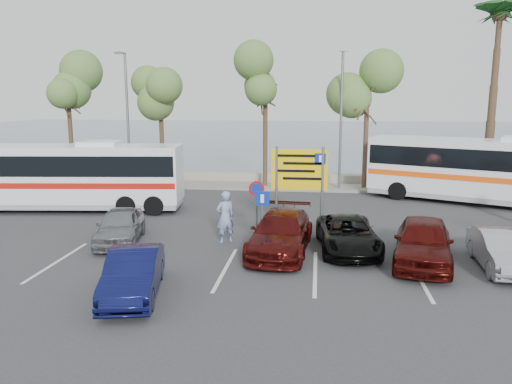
# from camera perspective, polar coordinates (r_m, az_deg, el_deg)

# --- Properties ---
(ground) EXTENTS (120.00, 120.00, 0.00)m
(ground) POSITION_cam_1_polar(r_m,az_deg,el_deg) (17.21, 1.08, -7.81)
(ground) COLOR #313134
(ground) RESTS_ON ground
(kerb_strip) EXTENTS (44.00, 2.40, 0.15)m
(kerb_strip) POSITION_cam_1_polar(r_m,az_deg,el_deg) (30.76, 3.82, 0.59)
(kerb_strip) COLOR gray
(kerb_strip) RESTS_ON ground
(seawall) EXTENTS (48.00, 0.80, 0.60)m
(seawall) POSITION_cam_1_polar(r_m,az_deg,el_deg) (32.69, 4.03, 1.59)
(seawall) COLOR gray
(seawall) RESTS_ON ground
(sea) EXTENTS (140.00, 140.00, 0.00)m
(sea) POSITION_cam_1_polar(r_m,az_deg,el_deg) (76.45, 5.84, 6.56)
(sea) COLOR #3E5464
(sea) RESTS_ON ground
(tree_far_left) EXTENTS (3.20, 3.20, 7.60)m
(tree_far_left) POSITION_cam_1_polar(r_m,az_deg,el_deg) (34.07, -20.77, 11.48)
(tree_far_left) COLOR #382619
(tree_far_left) RESTS_ON kerb_strip
(tree_left) EXTENTS (3.20, 3.20, 7.20)m
(tree_left) POSITION_cam_1_polar(r_m,az_deg,el_deg) (31.75, -10.91, 11.49)
(tree_left) COLOR #382619
(tree_left) RESTS_ON kerb_strip
(tree_mid) EXTENTS (3.20, 3.20, 8.00)m
(tree_mid) POSITION_cam_1_polar(r_m,az_deg,el_deg) (30.42, 1.09, 12.95)
(tree_mid) COLOR #382619
(tree_mid) RESTS_ON kerb_strip
(tree_right) EXTENTS (3.20, 3.20, 7.40)m
(tree_right) POSITION_cam_1_polar(r_m,az_deg,el_deg) (30.37, 12.66, 11.78)
(tree_right) COLOR #382619
(tree_right) RESTS_ON kerb_strip
(palm_tree) EXTENTS (4.80, 4.80, 11.20)m
(palm_tree) POSITION_cam_1_polar(r_m,az_deg,el_deg) (32.09, 26.11, 17.55)
(palm_tree) COLOR #382619
(palm_tree) RESTS_ON kerb_strip
(street_lamp_left) EXTENTS (0.45, 1.15, 8.01)m
(street_lamp_left) POSITION_cam_1_polar(r_m,az_deg,el_deg) (31.98, -14.54, 8.82)
(street_lamp_left) COLOR slate
(street_lamp_left) RESTS_ON kerb_strip
(street_lamp_right) EXTENTS (0.45, 1.15, 8.01)m
(street_lamp_right) POSITION_cam_1_polar(r_m,az_deg,el_deg) (29.79, 9.72, 8.89)
(street_lamp_right) COLOR slate
(street_lamp_right) RESTS_ON kerb_strip
(direction_sign) EXTENTS (2.20, 0.12, 3.60)m
(direction_sign) POSITION_cam_1_polar(r_m,az_deg,el_deg) (19.68, 5.00, 1.79)
(direction_sign) COLOR slate
(direction_sign) RESTS_ON ground
(sign_no_stop) EXTENTS (0.60, 0.08, 2.35)m
(sign_no_stop) POSITION_cam_1_polar(r_m,az_deg,el_deg) (19.16, 0.06, -1.01)
(sign_no_stop) COLOR slate
(sign_no_stop) RESTS_ON ground
(sign_parking) EXTENTS (0.50, 0.07, 2.25)m
(sign_parking) POSITION_cam_1_polar(r_m,az_deg,el_deg) (17.59, 0.72, -2.43)
(sign_parking) COLOR slate
(sign_parking) RESTS_ON ground
(lane_markings) EXTENTS (12.02, 4.20, 0.01)m
(lane_markings) POSITION_cam_1_polar(r_m,az_deg,el_deg) (16.43, -3.29, -8.73)
(lane_markings) COLOR silver
(lane_markings) RESTS_ON ground
(coach_bus_left) EXTENTS (11.18, 3.56, 3.43)m
(coach_bus_left) POSITION_cam_1_polar(r_m,az_deg,el_deg) (26.04, -20.68, 1.45)
(coach_bus_left) COLOR silver
(coach_bus_left) RESTS_ON ground
(coach_bus_right) EXTENTS (11.49, 6.96, 3.59)m
(coach_bus_right) POSITION_cam_1_polar(r_m,az_deg,el_deg) (28.31, 24.50, 2.02)
(coach_bus_right) COLOR silver
(coach_bus_right) RESTS_ON ground
(car_silver_a) EXTENTS (2.30, 4.09, 1.31)m
(car_silver_a) POSITION_cam_1_polar(r_m,az_deg,el_deg) (19.78, -15.29, -3.75)
(car_silver_a) COLOR slate
(car_silver_a) RESTS_ON ground
(car_blue) EXTENTS (2.14, 4.11, 1.29)m
(car_blue) POSITION_cam_1_polar(r_m,az_deg,el_deg) (14.52, -13.85, -9.02)
(car_blue) COLOR #0D113F
(car_blue) RESTS_ON ground
(car_maroon) EXTENTS (2.35, 5.06, 1.43)m
(car_maroon) POSITION_cam_1_polar(r_m,az_deg,el_deg) (17.92, 2.85, -4.68)
(car_maroon) COLOR #460D0B
(car_maroon) RESTS_ON ground
(car_red) EXTENTS (2.68, 4.80, 1.54)m
(car_red) POSITION_cam_1_polar(r_m,az_deg,el_deg) (17.57, 18.56, -5.37)
(car_red) COLOR #420B09
(car_red) RESTS_ON ground
(suv_black) EXTENTS (2.38, 4.54, 1.22)m
(suv_black) POSITION_cam_1_polar(r_m,az_deg,el_deg) (18.38, 10.46, -4.80)
(suv_black) COLOR black
(suv_black) RESTS_ON ground
(car_silver_b) EXTENTS (1.47, 3.82, 1.24)m
(car_silver_b) POSITION_cam_1_polar(r_m,az_deg,el_deg) (18.05, 26.19, -6.00)
(car_silver_b) COLOR #96969B
(car_silver_b) RESTS_ON ground
(pedestrian_near) EXTENTS (0.88, 0.81, 2.01)m
(pedestrian_near) POSITION_cam_1_polar(r_m,az_deg,el_deg) (19.04, -3.53, -2.87)
(pedestrian_near) COLOR #7B8FB3
(pedestrian_near) RESTS_ON ground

